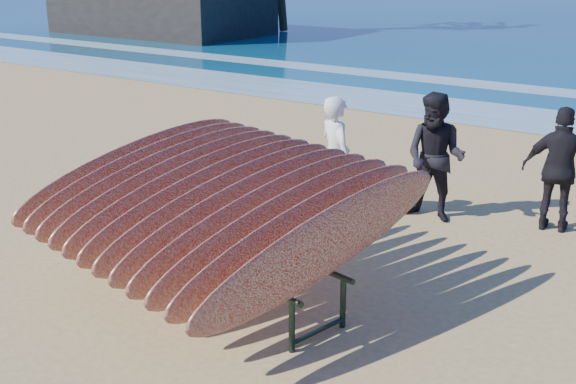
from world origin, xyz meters
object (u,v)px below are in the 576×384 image
person_white (336,158)px  person_dark_a (435,158)px  surfboard_rack (215,202)px  person_dark_b (560,170)px

person_white → person_dark_a: person_dark_a is taller
surfboard_rack → person_dark_b: size_ratio=2.40×
surfboard_rack → person_dark_a: person_dark_a is taller
person_white → person_dark_b: size_ratio=1.03×
person_dark_a → person_dark_b: person_dark_a is taller
person_dark_a → person_white: bearing=-149.6°
person_dark_a → person_dark_b: bearing=18.7°
person_white → person_dark_b: person_white is taller
person_dark_b → person_white: bearing=15.9°
person_dark_a → person_dark_b: size_ratio=1.06×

